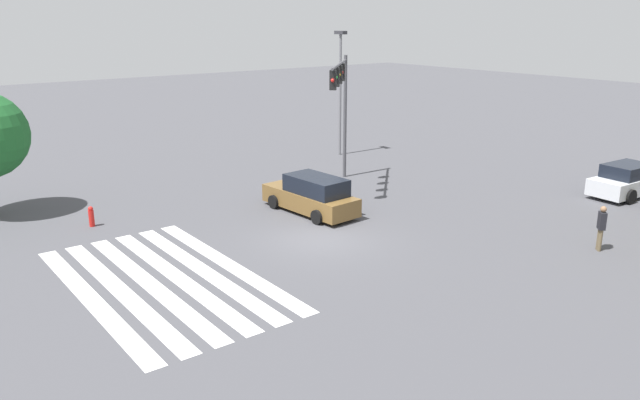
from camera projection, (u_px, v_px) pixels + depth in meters
name	position (u px, v px, depth m)	size (l,w,h in m)	color
ground_plane	(320.00, 239.00, 24.28)	(138.39, 138.39, 0.00)	#47474C
crosswalk_markings	(164.00, 280.00, 20.50)	(9.96, 5.35, 0.01)	silver
traffic_signal_mast	(341.00, 91.00, 30.20)	(4.43, 4.43, 6.44)	#47474C
car_0	(312.00, 195.00, 27.34)	(4.89, 2.19, 1.69)	brown
car_2	(630.00, 180.00, 30.05)	(2.24, 4.76, 1.59)	silver
pedestrian	(601.00, 226.00, 22.87)	(0.41, 0.41, 1.71)	brown
street_light_pole_a	(340.00, 81.00, 37.88)	(0.80, 0.36, 7.52)	slate
fire_hydrant	(91.00, 216.00, 25.65)	(0.22, 0.22, 0.86)	red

